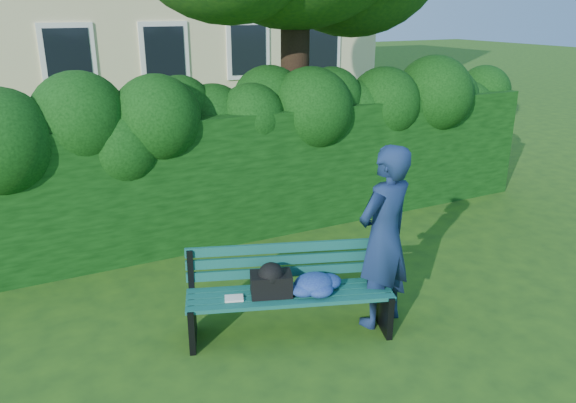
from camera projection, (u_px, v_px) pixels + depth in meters
ground at (312, 293)px, 6.54m from camera, size 80.00×80.00×0.00m
hedge at (237, 172)px, 8.09m from camera, size 10.00×1.00×1.80m
park_bench at (292, 288)px, 5.61m from camera, size 2.10×1.21×0.89m
man_reading at (384, 237)px, 5.66m from camera, size 0.79×0.62×1.92m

